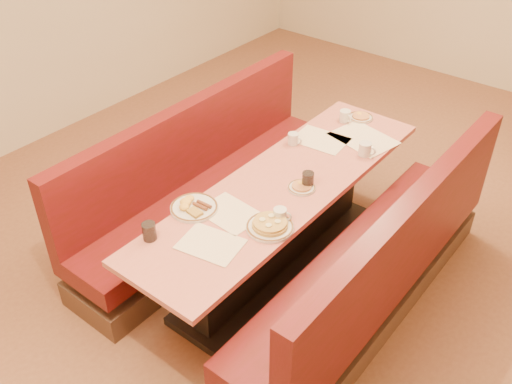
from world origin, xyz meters
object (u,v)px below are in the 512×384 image
Objects in this scene: booth_left at (206,190)px; coffee_mug_d at (345,116)px; diner_table at (283,227)px; coffee_mug_b at (294,139)px; coffee_mug_c at (365,149)px; soda_tumbler_mid at (308,180)px; soda_tumbler_near at (149,231)px; pancake_plate at (270,225)px; eggs_plate at (193,207)px; booth_right at (375,274)px; coffee_mug_a at (281,215)px.

booth_left reaches higher than coffee_mug_d.
diner_table is 0.66m from coffee_mug_b.
coffee_mug_b is at bearing -163.45° from coffee_mug_c.
booth_left reaches higher than soda_tumbler_mid.
soda_tumbler_near is at bearing -113.32° from coffee_mug_c.
soda_tumbler_mid is at bearing 97.90° from pancake_plate.
pancake_plate is at bearing 16.82° from eggs_plate.
booth_right is at bearing 29.92° from eggs_plate.
booth_right is 19.38× the size of coffee_mug_c.
soda_tumbler_near is at bearing -106.47° from diner_table.
coffee_mug_b is 1.01× the size of soda_tumbler_near.
diner_table is at bearing -155.23° from soda_tumbler_mid.
soda_tumbler_mid is at bearing -48.96° from coffee_mug_b.
soda_tumbler_mid reaches higher than coffee_mug_b.
coffee_mug_b is (0.49, 0.45, 0.43)m from booth_left.
pancake_plate is 1.00m from coffee_mug_b.
soda_tumbler_mid is at bearing 4.28° from booth_left.
coffee_mug_c reaches higher than pancake_plate.
coffee_mug_c is (0.97, 0.65, 0.44)m from booth_left.
coffee_mug_d is at bearing 97.52° from diner_table.
coffee_mug_b is at bearing 118.71° from diner_table.
booth_left reaches higher than coffee_mug_b.
pancake_plate is at bearing -24.70° from booth_left.
coffee_mug_d reaches higher than eggs_plate.
eggs_plate is at bearing -74.59° from coffee_mug_d.
soda_tumbler_mid is at bearing -52.64° from coffee_mug_d.
soda_tumbler_mid reaches higher than coffee_mug_a.
coffee_mug_c is 1.09× the size of coffee_mug_d.
coffee_mug_c is 0.50m from coffee_mug_d.
coffee_mug_d is 0.95m from soda_tumbler_mid.
coffee_mug_b is 0.95× the size of coffee_mug_d.
diner_table is at bearing -61.61° from coffee_mug_d.
coffee_mug_a is (0.95, -0.34, 0.43)m from booth_left.
eggs_plate is 1.57m from coffee_mug_d.
eggs_plate is at bearing -150.08° from booth_right.
eggs_plate is 1.03m from coffee_mug_b.
eggs_plate is (-0.28, -0.58, 0.39)m from diner_table.
booth_left reaches higher than soda_tumbler_near.
soda_tumbler_near reaches higher than coffee_mug_d.
booth_left is 8.65× the size of pancake_plate.
eggs_plate reaches higher than diner_table.
coffee_mug_d is (-0.35, 1.32, 0.00)m from coffee_mug_a.
booth_left is 0.84m from eggs_plate.
booth_right is 1.16m from coffee_mug_b.
booth_right is 0.75m from coffee_mug_a.
pancake_plate is at bearing -64.08° from diner_table.
diner_table is at bearing 64.40° from eggs_plate.
coffee_mug_b is (-0.25, 0.45, 0.42)m from diner_table.
booth_left is (-0.73, 0.00, -0.01)m from diner_table.
soda_tumbler_near is at bearing -136.91° from booth_right.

